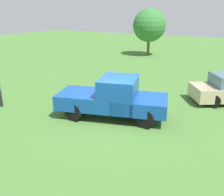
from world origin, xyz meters
The scene contains 3 objects.
ground_plane centered at (0.00, 0.00, 0.00)m, with size 80.00×80.00×0.00m, color #477533.
pickup_truck centered at (-0.22, 0.27, 0.95)m, with size 5.11×3.15×1.83m.
tree_back_left centered at (-5.18, 16.22, 3.11)m, with size 3.39×3.39×4.82m.
Camera 1 is at (4.77, -8.53, 4.50)m, focal length 39.34 mm.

